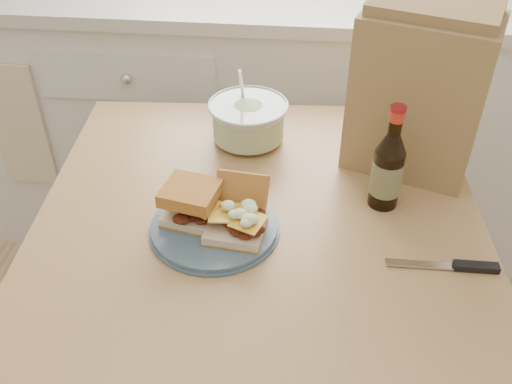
# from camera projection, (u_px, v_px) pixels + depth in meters

# --- Properties ---
(cabinet_run) EXTENTS (2.50, 0.64, 0.94)m
(cabinet_run) POSITION_uv_depth(u_px,v_px,m) (292.00, 114.00, 2.12)
(cabinet_run) COLOR silver
(cabinet_run) RESTS_ON ground
(dining_table) EXTENTS (0.99, 0.99, 0.78)m
(dining_table) POSITION_uv_depth(u_px,v_px,m) (259.00, 254.00, 1.27)
(dining_table) COLOR tan
(dining_table) RESTS_ON ground
(plate) EXTENTS (0.26, 0.26, 0.02)m
(plate) POSITION_uv_depth(u_px,v_px,m) (215.00, 227.00, 1.15)
(plate) COLOR #445E6F
(plate) RESTS_ON dining_table
(sandwich_left) EXTENTS (0.13, 0.12, 0.08)m
(sandwich_left) POSITION_uv_depth(u_px,v_px,m) (191.00, 203.00, 1.14)
(sandwich_left) COLOR beige
(sandwich_left) RESTS_ON plate
(sandwich_right) EXTENTS (0.12, 0.16, 0.09)m
(sandwich_right) POSITION_uv_depth(u_px,v_px,m) (237.00, 214.00, 1.13)
(sandwich_right) COLOR beige
(sandwich_right) RESTS_ON plate
(coleslaw_bowl) EXTENTS (0.20, 0.20, 0.19)m
(coleslaw_bowl) POSITION_uv_depth(u_px,v_px,m) (248.00, 122.00, 1.39)
(coleslaw_bowl) COLOR silver
(coleslaw_bowl) RESTS_ON dining_table
(beer_bottle) EXTENTS (0.07, 0.07, 0.24)m
(beer_bottle) POSITION_uv_depth(u_px,v_px,m) (388.00, 169.00, 1.17)
(beer_bottle) COLOR black
(beer_bottle) RESTS_ON dining_table
(knife) EXTENTS (0.21, 0.02, 0.01)m
(knife) POSITION_uv_depth(u_px,v_px,m) (462.00, 266.00, 1.07)
(knife) COLOR silver
(knife) RESTS_ON dining_table
(paper_bag) EXTENTS (0.32, 0.26, 0.36)m
(paper_bag) POSITION_uv_depth(u_px,v_px,m) (418.00, 94.00, 1.24)
(paper_bag) COLOR #A68250
(paper_bag) RESTS_ON dining_table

